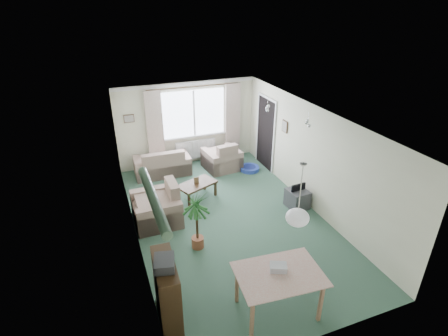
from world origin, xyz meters
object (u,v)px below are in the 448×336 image
object	(u,v)px
tv_cube	(297,199)
houseplant	(197,221)
sofa	(162,161)
armchair_left	(156,203)
armchair_corner	(222,155)
dining_table	(278,293)
bookshelf	(167,292)
pet_bed	(249,168)
coffee_table	(197,191)

from	to	relation	value
tv_cube	houseplant	bearing A→B (deg)	-172.01
houseplant	sofa	bearing A→B (deg)	89.66
armchair_left	tv_cube	xyz separation A→B (m)	(3.20, -0.59, -0.24)
armchair_corner	houseplant	world-z (taller)	houseplant
dining_table	houseplant	bearing A→B (deg)	109.86
bookshelf	houseplant	distance (m)	1.75
sofa	armchair_corner	xyz separation A→B (m)	(1.66, -0.27, 0.04)
armchair_left	bookshelf	bearing A→B (deg)	-7.91
sofa	dining_table	size ratio (longest dim) A/B	1.26
bookshelf	pet_bed	xyz separation A→B (m)	(3.30, 4.23, -0.50)
houseplant	armchair_corner	bearing A→B (deg)	61.77
sofa	tv_cube	world-z (taller)	sofa
coffee_table	houseplant	xyz separation A→B (m)	(-0.54, -1.79, 0.40)
bookshelf	coffee_table	bearing A→B (deg)	69.45
sofa	bookshelf	world-z (taller)	bookshelf
houseplant	dining_table	size ratio (longest dim) A/B	1.02
pet_bed	houseplant	bearing A→B (deg)	-131.06
tv_cube	pet_bed	bearing A→B (deg)	91.83
armchair_corner	pet_bed	size ratio (longest dim) A/B	1.71
armchair_corner	tv_cube	world-z (taller)	armchair_corner
armchair_left	tv_cube	size ratio (longest dim) A/B	2.11
armchair_corner	pet_bed	xyz separation A→B (m)	(0.70, -0.40, -0.37)
armchair_left	coffee_table	world-z (taller)	armchair_left
houseplant	bookshelf	bearing A→B (deg)	-121.61
sofa	armchair_left	world-z (taller)	armchair_left
armchair_left	pet_bed	distance (m)	3.37
dining_table	armchair_left	bearing A→B (deg)	112.33
armchair_corner	tv_cube	distance (m)	2.73
sofa	armchair_left	size ratio (longest dim) A/B	1.47
armchair_left	dining_table	size ratio (longest dim) A/B	0.85
tv_cube	pet_bed	world-z (taller)	tv_cube
pet_bed	armchair_corner	bearing A→B (deg)	149.87
sofa	pet_bed	world-z (taller)	sofa
armchair_left	pet_bed	size ratio (longest dim) A/B	1.85
bookshelf	tv_cube	distance (m)	4.12
dining_table	coffee_table	bearing A→B (deg)	92.54
bookshelf	dining_table	distance (m)	1.69
sofa	houseplant	distance (m)	3.41
armchair_corner	coffee_table	bearing A→B (deg)	43.28
bookshelf	dining_table	xyz separation A→B (m)	(1.62, -0.45, -0.18)
armchair_left	dining_table	world-z (taller)	armchair_left
armchair_left	dining_table	distance (m)	3.37
bookshelf	houseplant	size ratio (longest dim) A/B	0.90
sofa	bookshelf	distance (m)	4.99
armchair_left	coffee_table	bearing A→B (deg)	118.31
armchair_corner	dining_table	distance (m)	5.18
armchair_corner	houseplant	bearing A→B (deg)	55.48
dining_table	bookshelf	bearing A→B (deg)	164.42
houseplant	dining_table	distance (m)	2.08
coffee_table	tv_cube	xyz separation A→B (m)	(2.09, -1.21, 0.01)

